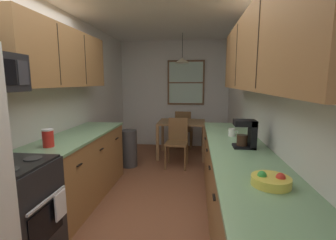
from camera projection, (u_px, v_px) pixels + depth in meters
ground_plane at (158, 191)px, 3.52m from camera, size 12.00×12.00×0.00m
wall_left at (65, 103)px, 3.47m from camera, size 0.10×9.00×2.55m
wall_right at (258, 105)px, 3.16m from camera, size 0.10×9.00×2.55m
wall_back at (174, 94)px, 5.92m from camera, size 4.40×0.10×2.55m
ceiling_slab at (156, 3)px, 3.11m from camera, size 4.40×9.00×0.08m
stove_range at (11, 215)px, 2.02m from camera, size 0.66×0.62×1.10m
counter_left at (80, 166)px, 3.25m from camera, size 0.64×1.86×0.90m
upper_cabinets_left at (61, 58)px, 2.99m from camera, size 0.33×1.94×0.72m
counter_right at (239, 192)px, 2.49m from camera, size 0.64×3.29×0.90m
upper_cabinets_right at (263, 50)px, 2.21m from camera, size 0.33×2.97×0.74m
dining_table at (182, 127)px, 5.09m from camera, size 0.98×0.80×0.75m
dining_chair_near at (177, 140)px, 4.52m from camera, size 0.43×0.43×0.90m
dining_chair_far at (183, 128)px, 5.71m from camera, size 0.43×0.43×0.90m
pendant_light at (182, 60)px, 4.87m from camera, size 0.30×0.30×0.59m
back_window at (186, 83)px, 5.77m from camera, size 0.88×0.05×1.05m
trash_bin at (129, 148)px, 4.52m from camera, size 0.30×0.30×0.69m
storage_canister at (48, 138)px, 2.52m from camera, size 0.11×0.11×0.19m
dish_towel at (61, 205)px, 2.13m from camera, size 0.02×0.16×0.24m
coffee_maker at (247, 133)px, 2.48m from camera, size 0.22×0.18×0.29m
mug_by_coffeemaker at (232, 132)px, 3.03m from camera, size 0.12×0.08×0.10m
fruit_bowl at (271, 180)px, 1.59m from camera, size 0.25×0.25×0.09m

